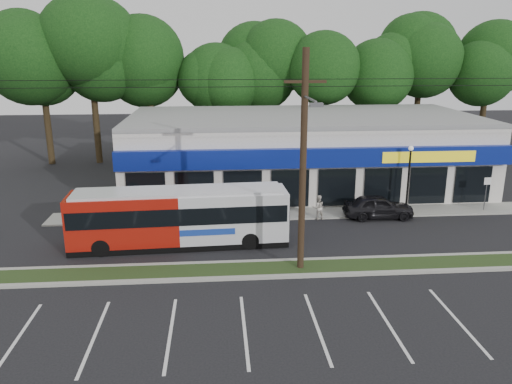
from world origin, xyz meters
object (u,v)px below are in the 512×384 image
at_px(metrobus, 180,216).
at_px(pedestrian_a, 273,205).
at_px(sign_post, 487,188).
at_px(lamp_post, 409,171).
at_px(car_dark, 378,207).
at_px(utility_pole, 300,156).
at_px(pedestrian_b, 318,207).

xyz_separation_m(metrobus, pedestrian_a, (5.28, 3.76, -0.70)).
bearing_deg(sign_post, metrobus, -167.75).
xyz_separation_m(lamp_post, metrobus, (-13.76, -4.30, -1.08)).
height_order(lamp_post, metrobus, lamp_post).
relative_size(metrobus, car_dark, 2.69).
relative_size(utility_pole, lamp_post, 11.76).
xyz_separation_m(lamp_post, pedestrian_b, (-5.77, -0.86, -1.92)).
height_order(metrobus, car_dark, metrobus).
xyz_separation_m(metrobus, car_dark, (11.69, 3.44, -0.88)).
relative_size(utility_pole, pedestrian_b, 33.31).
distance_m(utility_pole, metrobus, 7.66).
distance_m(sign_post, metrobus, 19.20).
bearing_deg(sign_post, pedestrian_b, -176.65).
bearing_deg(pedestrian_a, car_dark, 160.91).
bearing_deg(lamp_post, utility_pole, -136.05).
height_order(lamp_post, car_dark, lamp_post).
bearing_deg(car_dark, pedestrian_a, 88.66).
distance_m(metrobus, car_dark, 12.22).
xyz_separation_m(utility_pole, metrobus, (-5.60, 3.57, -3.82)).
bearing_deg(car_dark, pedestrian_b, 91.41).
distance_m(utility_pole, car_dark, 10.41).
bearing_deg(metrobus, sign_post, 9.64).
distance_m(sign_post, car_dark, 7.15).
relative_size(sign_post, car_dark, 0.53).
bearing_deg(lamp_post, metrobus, -162.65).
height_order(metrobus, pedestrian_b, metrobus).
bearing_deg(metrobus, car_dark, 13.77).
bearing_deg(utility_pole, metrobus, 147.43).
relative_size(car_dark, pedestrian_b, 2.79).
distance_m(lamp_post, pedestrian_b, 6.14).
xyz_separation_m(lamp_post, pedestrian_a, (-8.49, -0.54, -1.78)).
relative_size(utility_pole, metrobus, 4.44).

